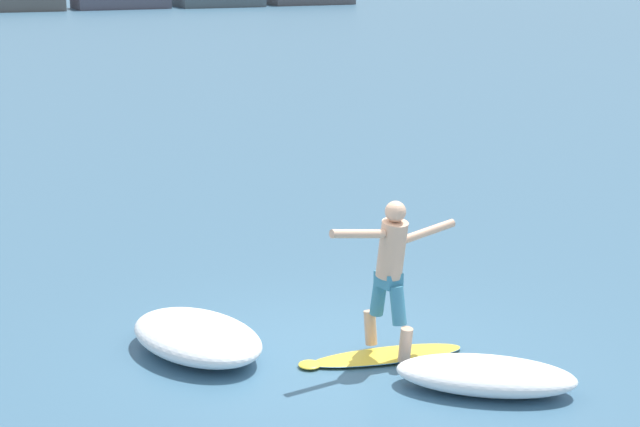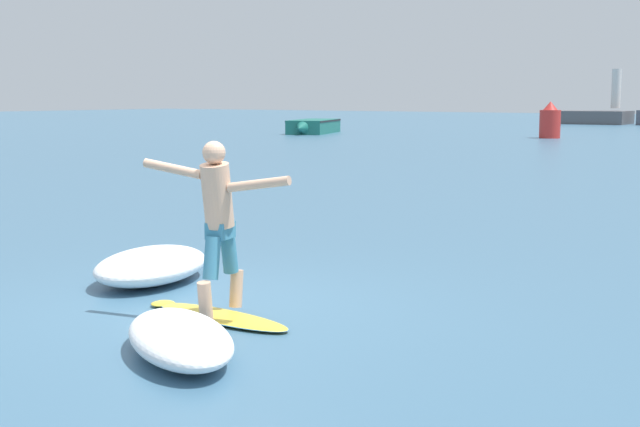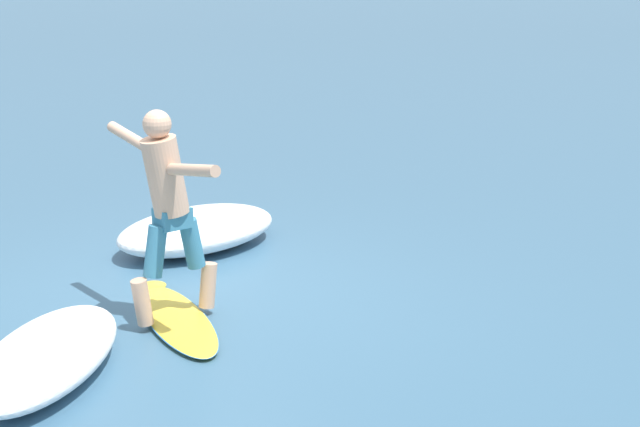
# 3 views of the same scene
# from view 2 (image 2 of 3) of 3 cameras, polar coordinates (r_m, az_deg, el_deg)

# --- Properties ---
(ground_plane) EXTENTS (200.00, 200.00, 0.00)m
(ground_plane) POSITION_cam_2_polar(r_m,az_deg,el_deg) (9.29, -7.23, -6.05)
(ground_plane) COLOR #3F6885
(surfboard) EXTENTS (1.87, 0.61, 0.20)m
(surfboard) POSITION_cam_2_polar(r_m,az_deg,el_deg) (8.84, -6.45, -6.55)
(surfboard) COLOR yellow
(surfboard) RESTS_ON ground
(surfer) EXTENTS (1.57, 0.80, 1.70)m
(surfer) POSITION_cam_2_polar(r_m,az_deg,el_deg) (8.59, -6.55, -0.03)
(surfer) COLOR #D9A786
(surfer) RESTS_ON surfboard
(fishing_boat_near_jetty) EXTENTS (3.70, 5.95, 0.79)m
(fishing_boat_near_jetty) POSITION_cam_2_polar(r_m,az_deg,el_deg) (51.81, -0.43, 5.62)
(fishing_boat_near_jetty) COLOR #1C695D
(fishing_boat_near_jetty) RESTS_ON ground
(channel_marker_buoy) EXTENTS (1.07, 1.07, 1.88)m
(channel_marker_buoy) POSITION_cam_2_polar(r_m,az_deg,el_deg) (47.40, 14.51, 5.71)
(channel_marker_buoy) COLOR red
(channel_marker_buoy) RESTS_ON ground
(wave_foam_at_tail) EXTENTS (1.94, 1.67, 0.32)m
(wave_foam_at_tail) POSITION_cam_2_polar(r_m,az_deg,el_deg) (7.63, -8.97, -7.87)
(wave_foam_at_tail) COLOR white
(wave_foam_at_tail) RESTS_ON ground
(wave_foam_at_nose) EXTENTS (1.63, 2.08, 0.40)m
(wave_foam_at_nose) POSITION_cam_2_polar(r_m,az_deg,el_deg) (10.66, -10.73, -3.28)
(wave_foam_at_nose) COLOR white
(wave_foam_at_nose) RESTS_ON ground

